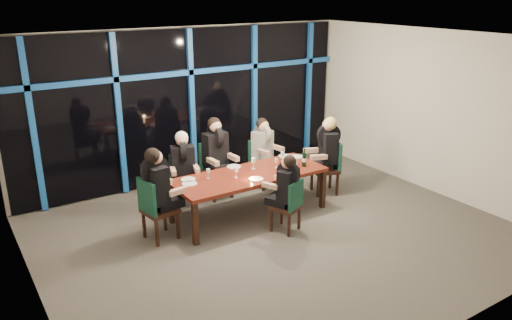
% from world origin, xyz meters
% --- Properties ---
extents(room, '(7.04, 7.00, 3.02)m').
position_xyz_m(room, '(0.00, 0.00, 2.02)').
color(room, '#5B5750').
rests_on(room, ground).
extents(window_wall, '(6.86, 0.43, 2.94)m').
position_xyz_m(window_wall, '(0.01, 2.93, 1.55)').
color(window_wall, black).
rests_on(window_wall, ground).
extents(dining_table, '(2.60, 1.00, 0.75)m').
position_xyz_m(dining_table, '(0.00, 0.80, 0.68)').
color(dining_table, maroon).
rests_on(dining_table, ground).
extents(chair_far_left, '(0.55, 0.55, 0.95)m').
position_xyz_m(chair_far_left, '(-0.78, 1.72, 0.53)').
color(chair_far_left, black).
rests_on(chair_far_left, ground).
extents(chair_far_mid, '(0.50, 0.50, 1.03)m').
position_xyz_m(chair_far_mid, '(-0.08, 1.87, 0.57)').
color(chair_far_mid, black).
rests_on(chair_far_mid, ground).
extents(chair_far_right, '(0.50, 0.50, 0.93)m').
position_xyz_m(chair_far_right, '(0.91, 1.83, 0.52)').
color(chair_far_right, black).
rests_on(chair_far_right, ground).
extents(chair_end_left, '(0.53, 0.53, 1.01)m').
position_xyz_m(chair_end_left, '(-1.68, 0.82, 0.56)').
color(chair_end_left, black).
rests_on(chair_end_left, ground).
extents(chair_end_right, '(0.60, 0.60, 1.00)m').
position_xyz_m(chair_end_right, '(1.79, 0.83, 0.56)').
color(chair_end_right, black).
rests_on(chair_end_right, ground).
extents(chair_near_mid, '(0.53, 0.53, 0.87)m').
position_xyz_m(chair_near_mid, '(0.20, -0.06, 0.49)').
color(chair_near_mid, black).
rests_on(chair_near_mid, ground).
extents(diner_far_left, '(0.56, 0.65, 0.93)m').
position_xyz_m(diner_far_left, '(-0.81, 1.64, 0.91)').
color(diner_far_left, black).
rests_on(diner_far_left, ground).
extents(diner_far_mid, '(0.52, 0.65, 1.00)m').
position_xyz_m(diner_far_mid, '(-0.08, 1.79, 0.98)').
color(diner_far_mid, black).
rests_on(diner_far_mid, ground).
extents(diner_far_right, '(0.50, 0.61, 0.91)m').
position_xyz_m(diner_far_right, '(0.93, 1.75, 0.89)').
color(diner_far_right, black).
rests_on(diner_far_right, ground).
extents(diner_end_left, '(0.66, 0.54, 0.98)m').
position_xyz_m(diner_end_left, '(-1.60, 0.84, 0.96)').
color(diner_end_left, black).
rests_on(diner_end_left, ground).
extents(diner_end_right, '(0.68, 0.61, 0.97)m').
position_xyz_m(diner_end_right, '(1.71, 0.86, 0.95)').
color(diner_end_right, black).
rests_on(diner_end_right, ground).
extents(diner_near_mid, '(0.54, 0.60, 0.85)m').
position_xyz_m(diner_near_mid, '(0.17, 0.00, 0.83)').
color(diner_near_mid, black).
rests_on(diner_near_mid, ground).
extents(plate_far_left, '(0.24, 0.24, 0.01)m').
position_xyz_m(plate_far_left, '(-0.98, 1.10, 0.76)').
color(plate_far_left, white).
rests_on(plate_far_left, dining_table).
extents(plate_far_mid, '(0.24, 0.24, 0.01)m').
position_xyz_m(plate_far_mid, '(-0.05, 1.22, 0.76)').
color(plate_far_mid, white).
rests_on(plate_far_mid, dining_table).
extents(plate_far_right, '(0.24, 0.24, 0.01)m').
position_xyz_m(plate_far_right, '(1.03, 1.20, 0.76)').
color(plate_far_right, white).
rests_on(plate_far_right, dining_table).
extents(plate_end_left, '(0.24, 0.24, 0.01)m').
position_xyz_m(plate_end_left, '(-1.04, 0.92, 0.76)').
color(plate_end_left, white).
rests_on(plate_end_left, dining_table).
extents(plate_end_right, '(0.24, 0.24, 0.01)m').
position_xyz_m(plate_end_right, '(1.18, 1.06, 0.76)').
color(plate_end_right, white).
rests_on(plate_end_right, dining_table).
extents(plate_near_mid, '(0.24, 0.24, 0.01)m').
position_xyz_m(plate_near_mid, '(-0.05, 0.52, 0.76)').
color(plate_near_mid, white).
rests_on(plate_near_mid, dining_table).
extents(wine_bottle, '(0.07, 0.07, 0.32)m').
position_xyz_m(wine_bottle, '(0.99, 0.59, 0.87)').
color(wine_bottle, black).
rests_on(wine_bottle, dining_table).
extents(water_pitcher, '(0.11, 0.10, 0.18)m').
position_xyz_m(water_pitcher, '(0.83, 0.64, 0.84)').
color(water_pitcher, silver).
rests_on(water_pitcher, dining_table).
extents(tea_light, '(0.05, 0.05, 0.03)m').
position_xyz_m(tea_light, '(-0.11, 0.56, 0.77)').
color(tea_light, '#FDAA4C').
rests_on(tea_light, dining_table).
extents(wine_glass_a, '(0.07, 0.07, 0.17)m').
position_xyz_m(wine_glass_a, '(-0.28, 0.77, 0.88)').
color(wine_glass_a, silver).
rests_on(wine_glass_a, dining_table).
extents(wine_glass_b, '(0.08, 0.08, 0.20)m').
position_xyz_m(wine_glass_b, '(0.18, 0.97, 0.89)').
color(wine_glass_b, silver).
rests_on(wine_glass_b, dining_table).
extents(wine_glass_c, '(0.06, 0.06, 0.16)m').
position_xyz_m(wine_glass_c, '(0.55, 0.80, 0.87)').
color(wine_glass_c, silver).
rests_on(wine_glass_c, dining_table).
extents(wine_glass_d, '(0.06, 0.06, 0.16)m').
position_xyz_m(wine_glass_d, '(-0.67, 0.99, 0.87)').
color(wine_glass_d, white).
rests_on(wine_glass_d, dining_table).
extents(wine_glass_e, '(0.06, 0.06, 0.16)m').
position_xyz_m(wine_glass_e, '(0.85, 1.04, 0.87)').
color(wine_glass_e, silver).
rests_on(wine_glass_e, dining_table).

